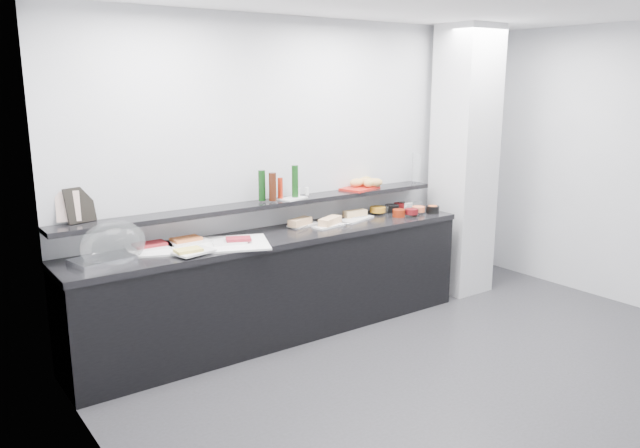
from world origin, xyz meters
TOP-DOWN VIEW (x-y plane):
  - ground at (0.00, 0.00)m, footprint 5.00×5.00m
  - back_wall at (0.00, 2.00)m, footprint 5.00×0.02m
  - column at (1.50, 1.65)m, footprint 0.50×0.50m
  - buffet_cabinet at (-0.70, 1.70)m, footprint 3.60×0.60m
  - counter_top at (-0.70, 1.70)m, footprint 3.62×0.62m
  - wall_shelf at (-0.70, 1.88)m, footprint 3.60×0.25m
  - cloche_base at (-2.16, 1.71)m, footprint 0.45×0.35m
  - cloche_dome at (-2.08, 1.69)m, footprint 0.54×0.42m
  - linen_runner at (-1.39, 1.71)m, footprint 1.13×0.84m
  - platter_meat_a at (-1.76, 1.86)m, footprint 0.37×0.28m
  - food_meat_a at (-1.76, 1.85)m, footprint 0.24×0.16m
  - platter_salmon at (-1.48, 1.83)m, footprint 0.36×0.25m
  - food_salmon at (-1.47, 1.85)m, footprint 0.23×0.15m
  - platter_cheese at (-1.55, 1.52)m, footprint 0.32×0.25m
  - food_cheese at (-1.59, 1.52)m, footprint 0.20×0.13m
  - platter_meat_b at (-1.20, 1.63)m, footprint 0.30×0.24m
  - food_meat_b at (-1.13, 1.60)m, footprint 0.23×0.19m
  - sandwich_plate_left at (-0.35, 1.83)m, footprint 0.32×0.16m
  - sandwich_food_left at (-0.40, 1.82)m, footprint 0.26×0.17m
  - tongs_left at (-0.44, 1.71)m, footprint 0.15×0.07m
  - sandwich_plate_mid at (-0.19, 1.67)m, footprint 0.32×0.17m
  - sandwich_food_mid at (-0.16, 1.70)m, footprint 0.28×0.20m
  - tongs_mid at (-0.06, 1.61)m, footprint 0.16×0.01m
  - sandwich_plate_right at (0.18, 1.75)m, footprint 0.41×0.27m
  - sandwich_food_right at (0.21, 1.81)m, footprint 0.23×0.11m
  - tongs_right at (0.22, 1.76)m, footprint 0.16×0.02m
  - bowl_glass_fruit at (0.54, 1.83)m, footprint 0.20×0.20m
  - fill_glass_fruit at (0.50, 1.82)m, footprint 0.15×0.15m
  - bowl_black_jam at (0.69, 1.83)m, footprint 0.15×0.15m
  - fill_black_jam at (0.81, 1.85)m, footprint 0.12×0.12m
  - bowl_glass_cream at (0.94, 1.77)m, footprint 0.18×0.18m
  - fill_glass_cream at (0.88, 1.83)m, footprint 0.16×0.16m
  - bowl_red_jam at (0.59, 1.62)m, footprint 0.13×0.13m
  - fill_red_jam at (0.70, 1.56)m, footprint 0.15×0.15m
  - bowl_glass_salmon at (0.76, 1.61)m, footprint 0.18×0.18m
  - fill_glass_salmon at (0.84, 1.61)m, footprint 0.16×0.16m
  - bowl_black_fruit at (0.98, 1.56)m, footprint 0.14×0.14m
  - fill_black_fruit at (0.98, 1.56)m, footprint 0.11×0.11m
  - framed_print at (-2.22, 1.98)m, footprint 0.23×0.13m
  - print_art at (-2.30, 1.97)m, footprint 0.17×0.09m
  - condiment_tray at (-0.46, 1.85)m, footprint 0.28×0.22m
  - bottle_green_a at (-0.74, 1.89)m, footprint 0.06×0.06m
  - bottle_brown at (-0.67, 1.83)m, footprint 0.08×0.08m
  - bottle_green_b at (-0.42, 1.87)m, footprint 0.07×0.07m
  - bottle_hot at (-0.56, 1.89)m, footprint 0.05×0.05m
  - shaker_salt at (-0.38, 1.88)m, footprint 0.03×0.03m
  - shaker_pepper at (-0.28, 1.88)m, footprint 0.04×0.04m
  - bread_tray at (0.33, 1.89)m, footprint 0.40×0.33m
  - bread_roll_nw at (0.32, 1.93)m, footprint 0.15×0.10m
  - bread_roll_n at (0.42, 1.94)m, footprint 0.14×0.11m
  - bread_roll_ne at (0.47, 1.97)m, footprint 0.16×0.11m
  - bread_roll_s at (0.47, 1.84)m, footprint 0.17×0.13m
  - bread_roll_midw at (0.41, 1.85)m, footprint 0.15×0.11m
  - bread_roll_mide at (0.45, 1.86)m, footprint 0.16×0.11m
  - carafe at (1.06, 1.89)m, footprint 0.10×0.10m

SIDE VIEW (x-z plane):
  - ground at x=0.00m, z-range 0.00..0.00m
  - buffet_cabinet at x=-0.70m, z-range 0.00..0.85m
  - counter_top at x=-0.70m, z-range 0.85..0.90m
  - linen_runner at x=-1.39m, z-range 0.90..0.91m
  - sandwich_plate_left at x=-0.35m, z-range 0.90..0.91m
  - sandwich_plate_mid at x=-0.19m, z-range 0.90..0.91m
  - sandwich_plate_right at x=0.18m, z-range 0.90..0.91m
  - tongs_left at x=-0.44m, z-range 0.91..0.92m
  - tongs_mid at x=-0.06m, z-range 0.92..0.92m
  - tongs_right at x=0.22m, z-range 0.92..0.92m
  - cloche_base at x=-2.16m, z-range 0.90..0.94m
  - platter_meat_a at x=-1.76m, z-range 0.92..0.93m
  - platter_salmon at x=-1.48m, z-range 0.92..0.93m
  - platter_cheese at x=-1.55m, z-range 0.92..0.93m
  - platter_meat_b at x=-1.20m, z-range 0.92..0.93m
  - bowl_glass_fruit at x=0.54m, z-range 0.90..0.97m
  - bowl_black_jam at x=0.69m, z-range 0.90..0.97m
  - bowl_glass_cream at x=0.94m, z-range 0.90..0.97m
  - bowl_red_jam at x=0.59m, z-range 0.90..0.97m
  - bowl_glass_salmon at x=0.76m, z-range 0.90..0.97m
  - bowl_black_fruit at x=0.98m, z-range 0.90..0.97m
  - food_meat_a at x=-1.76m, z-range 0.93..0.95m
  - food_salmon at x=-1.47m, z-range 0.93..0.95m
  - food_cheese at x=-1.59m, z-range 0.93..0.95m
  - food_meat_b at x=-1.13m, z-range 0.93..0.95m
  - sandwich_food_left at x=-0.40m, z-range 0.91..0.97m
  - sandwich_food_mid at x=-0.16m, z-range 0.91..0.97m
  - sandwich_food_right at x=0.21m, z-range 0.91..0.97m
  - fill_glass_fruit at x=0.50m, z-range 0.92..0.97m
  - fill_black_jam at x=0.81m, z-range 0.92..0.97m
  - fill_glass_cream at x=0.88m, z-range 0.92..0.97m
  - fill_red_jam at x=0.70m, z-range 0.92..0.97m
  - fill_glass_salmon at x=0.84m, z-range 0.92..0.97m
  - fill_black_fruit at x=0.98m, z-range 0.92..0.97m
  - cloche_dome at x=-2.08m, z-range 0.86..1.20m
  - wall_shelf at x=-0.70m, z-range 1.11..1.15m
  - condiment_tray at x=-0.46m, z-range 1.15..1.16m
  - bread_tray at x=0.33m, z-range 1.15..1.17m
  - shaker_salt at x=-0.38m, z-range 1.16..1.23m
  - shaker_pepper at x=-0.28m, z-range 1.16..1.23m
  - bread_roll_nw at x=0.32m, z-range 1.17..1.25m
  - bread_roll_n at x=0.42m, z-range 1.17..1.25m
  - bread_roll_ne at x=0.47m, z-range 1.17..1.25m
  - bread_roll_s at x=0.47m, z-range 1.17..1.25m
  - bread_roll_midw at x=0.41m, z-range 1.17..1.25m
  - bread_roll_mide at x=0.45m, z-range 1.17..1.25m
  - bottle_hot at x=-0.56m, z-range 1.16..1.34m
  - framed_print at x=-2.22m, z-range 1.15..1.41m
  - print_art at x=-2.30m, z-range 1.17..1.39m
  - bottle_brown at x=-0.67m, z-range 1.16..1.40m
  - bottle_green_a at x=-0.74m, z-range 1.16..1.42m
  - carafe at x=1.06m, z-range 1.15..1.45m
  - bottle_green_b at x=-0.42m, z-range 1.16..1.44m
  - back_wall at x=0.00m, z-range 0.00..2.70m
  - column at x=1.50m, z-range 0.00..2.70m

